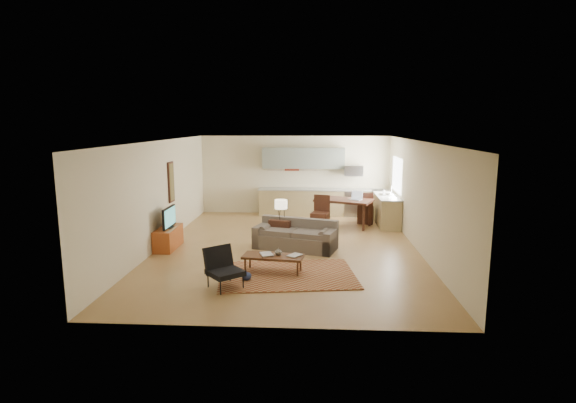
# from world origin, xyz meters

# --- Properties ---
(room) EXTENTS (9.00, 9.00, 9.00)m
(room) POSITION_xyz_m (0.00, 0.00, 1.35)
(room) COLOR #A07643
(room) RESTS_ON ground
(kitchen_counter_back) EXTENTS (4.26, 0.64, 0.92)m
(kitchen_counter_back) POSITION_xyz_m (0.90, 4.18, 0.46)
(kitchen_counter_back) COLOR #9F8B59
(kitchen_counter_back) RESTS_ON ground
(kitchen_counter_right) EXTENTS (0.64, 2.26, 0.92)m
(kitchen_counter_right) POSITION_xyz_m (2.93, 3.00, 0.46)
(kitchen_counter_right) COLOR #9F8B59
(kitchen_counter_right) RESTS_ON ground
(kitchen_range) EXTENTS (0.62, 0.62, 0.90)m
(kitchen_range) POSITION_xyz_m (2.00, 4.18, 0.45)
(kitchen_range) COLOR #A5A8AD
(kitchen_range) RESTS_ON ground
(kitchen_microwave) EXTENTS (0.62, 0.40, 0.35)m
(kitchen_microwave) POSITION_xyz_m (2.00, 4.20, 1.55)
(kitchen_microwave) COLOR #A5A8AD
(kitchen_microwave) RESTS_ON room
(upper_cabinets) EXTENTS (2.80, 0.34, 0.70)m
(upper_cabinets) POSITION_xyz_m (0.30, 4.33, 1.95)
(upper_cabinets) COLOR gray
(upper_cabinets) RESTS_ON room
(window_right) EXTENTS (0.02, 1.40, 1.05)m
(window_right) POSITION_xyz_m (3.23, 3.00, 1.55)
(window_right) COLOR white
(window_right) RESTS_ON room
(wall_art_left) EXTENTS (0.06, 0.42, 1.10)m
(wall_art_left) POSITION_xyz_m (-3.21, 0.90, 1.55)
(wall_art_left) COLOR olive
(wall_art_left) RESTS_ON room
(triptych) EXTENTS (1.70, 0.04, 0.50)m
(triptych) POSITION_xyz_m (-0.10, 4.47, 1.75)
(triptych) COLOR beige
(triptych) RESTS_ON room
(rug) EXTENTS (3.02, 2.29, 0.02)m
(rug) POSITION_xyz_m (0.12, -2.05, 0.01)
(rug) COLOR maroon
(rug) RESTS_ON floor
(sofa) EXTENTS (2.30, 1.52, 0.74)m
(sofa) POSITION_xyz_m (0.20, -0.06, 0.37)
(sofa) COLOR #61574D
(sofa) RESTS_ON floor
(coffee_table) EXTENTS (1.34, 0.68, 0.39)m
(coffee_table) POSITION_xyz_m (-0.19, -1.91, 0.19)
(coffee_table) COLOR #492713
(coffee_table) RESTS_ON floor
(book_a) EXTENTS (0.45, 0.48, 0.03)m
(book_a) POSITION_xyz_m (-0.45, -1.93, 0.40)
(book_a) COLOR maroon
(book_a) RESTS_ON coffee_table
(book_b) EXTENTS (0.51, 0.52, 0.02)m
(book_b) POSITION_xyz_m (0.17, -1.86, 0.39)
(book_b) COLOR navy
(book_b) RESTS_ON coffee_table
(vase) EXTENTS (0.19, 0.19, 0.16)m
(vase) POSITION_xyz_m (-0.08, -1.88, 0.46)
(vase) COLOR black
(vase) RESTS_ON coffee_table
(armchair) EXTENTS (0.97, 0.97, 0.78)m
(armchair) POSITION_xyz_m (-1.02, -2.86, 0.39)
(armchair) COLOR black
(armchair) RESTS_ON floor
(tv_credenza) EXTENTS (0.44, 1.15, 0.53)m
(tv_credenza) POSITION_xyz_m (-3.01, -0.17, 0.27)
(tv_credenza) COLOR #994118
(tv_credenza) RESTS_ON floor
(tv) EXTENTS (0.09, 0.89, 0.53)m
(tv) POSITION_xyz_m (-2.97, -0.17, 0.80)
(tv) COLOR black
(tv) RESTS_ON tv_credenza
(console_table) EXTENTS (0.65, 0.51, 0.67)m
(console_table) POSITION_xyz_m (-0.18, 0.35, 0.33)
(console_table) COLOR #351B12
(console_table) RESTS_ON floor
(table_lamp) EXTENTS (0.43, 0.43, 0.53)m
(table_lamp) POSITION_xyz_m (-0.18, 0.35, 0.93)
(table_lamp) COLOR beige
(table_lamp) RESTS_ON console_table
(dining_table) EXTENTS (1.90, 1.50, 0.84)m
(dining_table) POSITION_xyz_m (1.58, 2.55, 0.42)
(dining_table) COLOR #351B12
(dining_table) RESTS_ON floor
(dining_chair_near) EXTENTS (0.61, 0.62, 1.02)m
(dining_chair_near) POSITION_xyz_m (0.85, 2.06, 0.51)
(dining_chair_near) COLOR #351B12
(dining_chair_near) RESTS_ON floor
(dining_chair_far) EXTENTS (0.57, 0.59, 1.01)m
(dining_chair_far) POSITION_xyz_m (2.31, 3.04, 0.50)
(dining_chair_far) COLOR #351B12
(dining_chair_far) RESTS_ON floor
(laptop) EXTENTS (0.44, 0.41, 0.27)m
(laptop) POSITION_xyz_m (1.91, 2.44, 0.98)
(laptop) COLOR #A5A8AD
(laptop) RESTS_ON dining_table
(soap_bottle) EXTENTS (0.09, 0.10, 0.19)m
(soap_bottle) POSITION_xyz_m (2.83, 2.87, 1.02)
(soap_bottle) COLOR beige
(soap_bottle) RESTS_ON kitchen_counter_right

